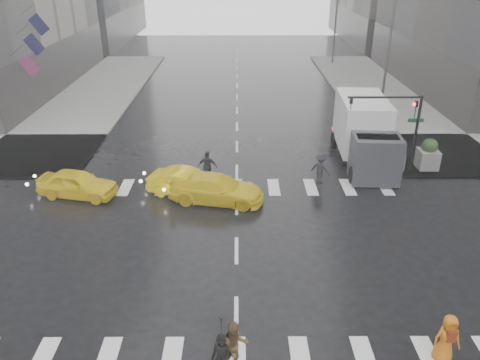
{
  "coord_description": "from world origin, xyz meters",
  "views": [
    {
      "loc": [
        0.07,
        -16.58,
        11.25
      ],
      "look_at": [
        0.16,
        2.0,
        2.35
      ],
      "focal_mm": 35.0,
      "sensor_mm": 36.0,
      "label": 1
    }
  ],
  "objects_px": {
    "pedestrian_orange": "(447,339)",
    "taxi_mid": "(188,183)",
    "traffic_signal_pole": "(400,118)",
    "pedestrian_brown": "(235,347)",
    "box_truck": "(365,132)",
    "taxi_front": "(77,184)"
  },
  "relations": [
    {
      "from": "pedestrian_orange",
      "to": "taxi_front",
      "type": "xyz_separation_m",
      "value": [
        -14.56,
        11.05,
        -0.16
      ]
    },
    {
      "from": "traffic_signal_pole",
      "to": "pedestrian_brown",
      "type": "xyz_separation_m",
      "value": [
        -9.03,
        -14.33,
        -2.33
      ]
    },
    {
      "from": "pedestrian_brown",
      "to": "pedestrian_orange",
      "type": "height_order",
      "value": "pedestrian_brown"
    },
    {
      "from": "pedestrian_brown",
      "to": "traffic_signal_pole",
      "type": "bearing_deg",
      "value": 36.11
    },
    {
      "from": "pedestrian_orange",
      "to": "pedestrian_brown",
      "type": "bearing_deg",
      "value": -178.91
    },
    {
      "from": "taxi_front",
      "to": "box_truck",
      "type": "xyz_separation_m",
      "value": [
        15.7,
        4.2,
        1.3
      ]
    },
    {
      "from": "pedestrian_orange",
      "to": "traffic_signal_pole",
      "type": "bearing_deg",
      "value": 77.49
    },
    {
      "from": "pedestrian_orange",
      "to": "box_truck",
      "type": "distance_m",
      "value": 15.33
    },
    {
      "from": "pedestrian_brown",
      "to": "taxi_mid",
      "type": "xyz_separation_m",
      "value": [
        -2.51,
        11.4,
        -0.2
      ]
    },
    {
      "from": "pedestrian_brown",
      "to": "taxi_front",
      "type": "height_order",
      "value": "pedestrian_brown"
    },
    {
      "from": "taxi_front",
      "to": "taxi_mid",
      "type": "xyz_separation_m",
      "value": [
        5.67,
        0.03,
        -0.01
      ]
    },
    {
      "from": "traffic_signal_pole",
      "to": "box_truck",
      "type": "relative_size",
      "value": 0.64
    },
    {
      "from": "taxi_front",
      "to": "taxi_mid",
      "type": "relative_size",
      "value": 0.98
    },
    {
      "from": "traffic_signal_pole",
      "to": "pedestrian_orange",
      "type": "distance_m",
      "value": 14.45
    },
    {
      "from": "pedestrian_brown",
      "to": "box_truck",
      "type": "xyz_separation_m",
      "value": [
        7.52,
        15.56,
        1.11
      ]
    },
    {
      "from": "pedestrian_orange",
      "to": "taxi_mid",
      "type": "distance_m",
      "value": 14.2
    },
    {
      "from": "box_truck",
      "to": "traffic_signal_pole",
      "type": "bearing_deg",
      "value": -36.0
    },
    {
      "from": "traffic_signal_pole",
      "to": "taxi_mid",
      "type": "xyz_separation_m",
      "value": [
        -11.54,
        -2.93,
        -2.53
      ]
    },
    {
      "from": "traffic_signal_pole",
      "to": "taxi_mid",
      "type": "height_order",
      "value": "traffic_signal_pole"
    },
    {
      "from": "pedestrian_orange",
      "to": "taxi_front",
      "type": "relative_size",
      "value": 0.42
    },
    {
      "from": "taxi_mid",
      "to": "pedestrian_brown",
      "type": "bearing_deg",
      "value": -148.83
    },
    {
      "from": "taxi_front",
      "to": "box_truck",
      "type": "distance_m",
      "value": 16.31
    }
  ]
}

